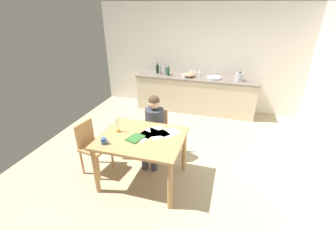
% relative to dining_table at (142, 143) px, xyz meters
% --- Properties ---
extents(ground_plane, '(5.20, 5.20, 0.04)m').
position_rel_dining_table_xyz_m(ground_plane, '(0.28, 0.66, -0.70)').
color(ground_plane, tan).
extents(wall_back, '(5.20, 0.12, 2.60)m').
position_rel_dining_table_xyz_m(wall_back, '(0.28, 3.26, 0.62)').
color(wall_back, silver).
rests_on(wall_back, ground).
extents(kitchen_counter, '(2.99, 0.64, 0.90)m').
position_rel_dining_table_xyz_m(kitchen_counter, '(0.28, 2.90, -0.23)').
color(kitchen_counter, beige).
rests_on(kitchen_counter, ground).
extents(dining_table, '(1.23, 0.98, 0.79)m').
position_rel_dining_table_xyz_m(dining_table, '(0.00, 0.00, 0.00)').
color(dining_table, tan).
rests_on(dining_table, ground).
extents(chair_at_table, '(0.42, 0.42, 0.87)m').
position_rel_dining_table_xyz_m(chair_at_table, '(-0.03, 0.73, -0.19)').
color(chair_at_table, tan).
rests_on(chair_at_table, ground).
extents(person_seated, '(0.34, 0.60, 1.19)m').
position_rel_dining_table_xyz_m(person_seated, '(-0.02, 0.58, 0.00)').
color(person_seated, '#333842').
rests_on(person_seated, ground).
extents(chair_side_empty, '(0.46, 0.46, 0.87)m').
position_rel_dining_table_xyz_m(chair_side_empty, '(-0.87, 0.01, -0.19)').
color(chair_side_empty, tan).
rests_on(chair_side_empty, ground).
extents(coffee_mug, '(0.11, 0.07, 0.09)m').
position_rel_dining_table_xyz_m(coffee_mug, '(-0.42, -0.32, 0.16)').
color(coffee_mug, '#33598C').
rests_on(coffee_mug, dining_table).
extents(candlestick, '(0.06, 0.06, 0.23)m').
position_rel_dining_table_xyz_m(candlestick, '(-0.40, 0.04, 0.18)').
color(candlestick, gold).
rests_on(candlestick, dining_table).
extents(book_magazine, '(0.25, 0.29, 0.02)m').
position_rel_dining_table_xyz_m(book_magazine, '(-0.06, -0.07, 0.12)').
color(book_magazine, '#30672E').
rests_on(book_magazine, dining_table).
extents(paper_letter, '(0.32, 0.36, 0.00)m').
position_rel_dining_table_xyz_m(paper_letter, '(0.17, 0.22, 0.11)').
color(paper_letter, white).
rests_on(paper_letter, dining_table).
extents(paper_bill, '(0.29, 0.35, 0.00)m').
position_rel_dining_table_xyz_m(paper_bill, '(0.06, 0.14, 0.11)').
color(paper_bill, white).
rests_on(paper_bill, dining_table).
extents(paper_envelope, '(0.35, 0.36, 0.00)m').
position_rel_dining_table_xyz_m(paper_envelope, '(0.22, 0.13, 0.11)').
color(paper_envelope, white).
rests_on(paper_envelope, dining_table).
extents(paper_receipt, '(0.34, 0.36, 0.00)m').
position_rel_dining_table_xyz_m(paper_receipt, '(0.35, 0.23, 0.11)').
color(paper_receipt, white).
rests_on(paper_receipt, dining_table).
extents(paper_notice, '(0.29, 0.35, 0.00)m').
position_rel_dining_table_xyz_m(paper_notice, '(0.02, 0.02, 0.11)').
color(paper_notice, white).
rests_on(paper_notice, dining_table).
extents(sink_unit, '(0.36, 0.36, 0.24)m').
position_rel_dining_table_xyz_m(sink_unit, '(0.73, 2.91, 0.25)').
color(sink_unit, '#B2B7BC').
rests_on(sink_unit, kitchen_counter).
extents(bottle_oil, '(0.07, 0.07, 0.25)m').
position_rel_dining_table_xyz_m(bottle_oil, '(-0.75, 2.99, 0.33)').
color(bottle_oil, black).
rests_on(bottle_oil, kitchen_counter).
extents(bottle_vinegar, '(0.07, 0.07, 0.24)m').
position_rel_dining_table_xyz_m(bottle_vinegar, '(-0.64, 2.90, 0.33)').
color(bottle_vinegar, '#8C999E').
rests_on(bottle_vinegar, kitchen_counter).
extents(bottle_wine_red, '(0.08, 0.08, 0.27)m').
position_rel_dining_table_xyz_m(bottle_wine_red, '(-0.50, 2.90, 0.34)').
color(bottle_wine_red, '#8C999E').
rests_on(bottle_wine_red, kitchen_counter).
extents(bottle_sauce, '(0.06, 0.06, 0.24)m').
position_rel_dining_table_xyz_m(bottle_sauce, '(-0.42, 2.86, 0.32)').
color(bottle_sauce, '#194C23').
rests_on(bottle_sauce, kitchen_counter).
extents(mixing_bowl, '(0.25, 0.25, 0.11)m').
position_rel_dining_table_xyz_m(mixing_bowl, '(0.13, 2.86, 0.28)').
color(mixing_bowl, tan).
rests_on(mixing_bowl, kitchen_counter).
extents(stovetop_kettle, '(0.18, 0.18, 0.22)m').
position_rel_dining_table_xyz_m(stovetop_kettle, '(1.32, 2.90, 0.32)').
color(stovetop_kettle, '#B7BABF').
rests_on(stovetop_kettle, kitchen_counter).
extents(wine_glass_near_sink, '(0.07, 0.07, 0.15)m').
position_rel_dining_table_xyz_m(wine_glass_near_sink, '(0.34, 3.05, 0.33)').
color(wine_glass_near_sink, silver).
rests_on(wine_glass_near_sink, kitchen_counter).
extents(wine_glass_by_kettle, '(0.07, 0.07, 0.15)m').
position_rel_dining_table_xyz_m(wine_glass_by_kettle, '(0.23, 3.05, 0.33)').
color(wine_glass_by_kettle, silver).
rests_on(wine_glass_by_kettle, kitchen_counter).
extents(wine_glass_back_left, '(0.07, 0.07, 0.15)m').
position_rel_dining_table_xyz_m(wine_glass_back_left, '(0.13, 3.05, 0.33)').
color(wine_glass_back_left, silver).
rests_on(wine_glass_back_left, kitchen_counter).
extents(teacup_on_counter, '(0.13, 0.09, 0.09)m').
position_rel_dining_table_xyz_m(teacup_on_counter, '(0.02, 2.75, 0.27)').
color(teacup_on_counter, white).
rests_on(teacup_on_counter, kitchen_counter).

